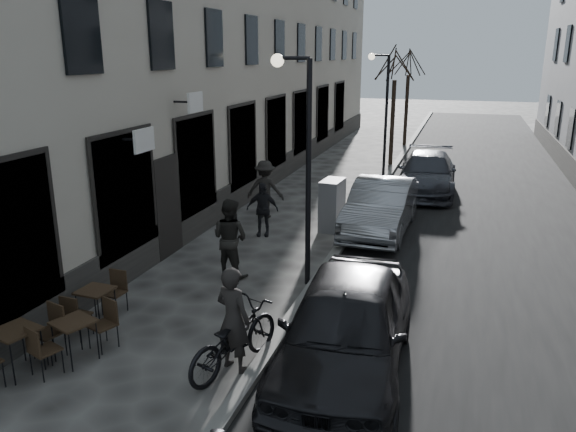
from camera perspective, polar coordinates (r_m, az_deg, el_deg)
The scene contains 18 objects.
road at distance 22.14m, azimuth 18.79°, elevation 2.07°, with size 7.30×60.00×0.00m, color black.
kerb at distance 22.31m, azimuth 9.42°, elevation 2.99°, with size 0.25×60.00×0.12m, color slate.
streetlamp_near at distance 12.16m, azimuth 1.33°, elevation 7.05°, with size 0.90×0.28×5.09m.
streetlamp_far at distance 23.84m, azimuth 9.59°, elevation 11.38°, with size 0.90×0.28×5.09m.
tree_near at distance 26.73m, azimuth 10.86°, elevation 15.06°, with size 2.40×2.40×5.70m.
tree_far at distance 32.69m, azimuth 12.20°, elevation 15.16°, with size 2.40×2.40×5.70m.
bistro_set_a at distance 10.43m, azimuth -25.82°, elevation -11.84°, with size 0.82×1.65×0.94m.
bistro_set_b at distance 10.44m, azimuth -20.82°, elevation -11.37°, with size 0.90×1.55×0.89m.
bistro_set_c at distance 11.59m, azimuth -18.90°, elevation -8.38°, with size 0.63×1.49×0.87m.
utility_cabinet at distance 16.72m, azimuth 4.50°, elevation 1.14°, with size 0.56×1.01×1.51m, color slate.
bicycle at distance 9.56m, azimuth -5.52°, elevation -12.27°, with size 0.74×2.12×1.11m, color black.
cyclist_rider at distance 9.40m, azimuth -5.58°, elevation -10.37°, with size 0.66×0.44×1.82m, color black.
pedestrian_near at distance 13.20m, azimuth -5.91°, elevation -2.23°, with size 0.91×0.71×1.88m, color black.
pedestrian_mid at distance 17.88m, azimuth -2.34°, elevation 2.73°, with size 1.19×0.68×1.84m, color black.
pedestrian_far at distance 16.10m, azimuth -2.62°, elevation 0.68°, with size 0.92×0.38×1.56m, color black.
car_near at distance 9.32m, azimuth 5.91°, elevation -11.14°, with size 1.97×4.90×1.67m, color black.
car_mid at distance 16.63m, azimuth 9.40°, elevation 0.92°, with size 1.62×4.65×1.53m, color #999CA1.
car_far at distance 21.77m, azimuth 13.94°, elevation 4.23°, with size 2.08×5.11×1.48m, color #35383F.
Camera 1 is at (3.17, -5.53, 5.12)m, focal length 35.00 mm.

